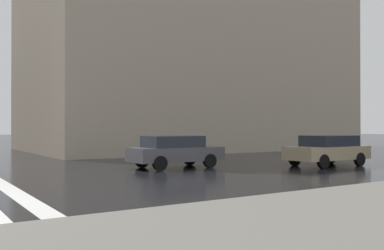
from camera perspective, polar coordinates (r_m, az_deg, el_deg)
The scene contains 3 objects.
haussmann_block_corner at distance 37.58m, azimuth -0.47°, elevation 12.07°, with size 15.33×25.69×20.14m.
car_dark_grey at distance 18.96m, azimuth -2.27°, elevation -3.43°, with size 1.85×4.10×1.41m.
car_champagne at distance 20.92m, azimuth 17.57°, elevation -3.12°, with size 1.85×4.10×1.41m.
Camera 1 is at (-10.78, -0.11, 1.76)m, focal length 40.18 mm.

